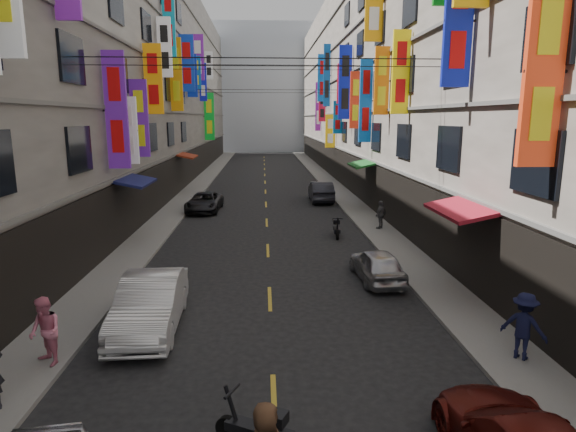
{
  "coord_description": "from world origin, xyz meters",
  "views": [
    {
      "loc": [
        -0.18,
        2.75,
        5.93
      ],
      "look_at": [
        0.26,
        11.31,
        4.19
      ],
      "focal_mm": 30.0,
      "sensor_mm": 36.0,
      "label": 1
    }
  ],
  "objects": [
    {
      "name": "pedestrian_rfar",
      "position": [
        6.08,
        27.64,
        0.88
      ],
      "size": [
        0.99,
        0.99,
        1.52
      ],
      "primitive_type": "imported",
      "rotation": [
        0.0,
        0.0,
        3.92
      ],
      "color": "#565658",
      "rests_on": "sidewalk_right"
    },
    {
      "name": "scooter_far_right",
      "position": [
        3.53,
        26.48,
        0.44
      ],
      "size": [
        0.5,
        1.8,
        1.14
      ],
      "rotation": [
        0.0,
        0.0,
        3.07
      ],
      "color": "black",
      "rests_on": "ground"
    },
    {
      "name": "sidewalk_right",
      "position": [
        6.0,
        42.0,
        0.06
      ],
      "size": [
        2.0,
        90.0,
        0.12
      ],
      "primitive_type": "cube",
      "color": "slate",
      "rests_on": "ground"
    },
    {
      "name": "scooter_crossing",
      "position": [
        -0.27,
        10.48,
        0.44
      ],
      "size": [
        1.66,
        0.95,
        1.14
      ],
      "rotation": [
        0.0,
        0.0,
        1.1
      ],
      "color": "black",
      "rests_on": "ground"
    },
    {
      "name": "car_right_mid",
      "position": [
        4.0,
        19.62,
        0.61
      ],
      "size": [
        1.63,
        3.66,
        1.22
      ],
      "primitive_type": "imported",
      "rotation": [
        0.0,
        0.0,
        3.19
      ],
      "color": "#AFAFB4",
      "rests_on": "ground"
    },
    {
      "name": "haze_block",
      "position": [
        0.0,
        92.0,
        11.0
      ],
      "size": [
        18.0,
        8.0,
        22.0
      ],
      "primitive_type": "cube",
      "color": "#B5BECA",
      "rests_on": "ground"
    },
    {
      "name": "sidewalk_left",
      "position": [
        -6.0,
        42.0,
        0.06
      ],
      "size": [
        2.0,
        90.0,
        0.12
      ],
      "primitive_type": "cube",
      "color": "slate",
      "rests_on": "ground"
    },
    {
      "name": "building_row_left",
      "position": [
        -11.99,
        42.0,
        9.49
      ],
      "size": [
        10.14,
        90.0,
        19.0
      ],
      "color": "gray",
      "rests_on": "ground"
    },
    {
      "name": "building_row_right",
      "position": [
        11.99,
        42.0,
        9.49
      ],
      "size": [
        10.14,
        90.0,
        19.0
      ],
      "color": "#A99B8E",
      "rests_on": "ground"
    },
    {
      "name": "car_left_far",
      "position": [
        -4.0,
        33.66,
        0.61
      ],
      "size": [
        2.24,
        4.47,
        1.21
      ],
      "primitive_type": "imported",
      "rotation": [
        0.0,
        0.0,
        -0.05
      ],
      "color": "black",
      "rests_on": "ground"
    },
    {
      "name": "overhead_cables",
      "position": [
        0.0,
        30.0,
        8.8
      ],
      "size": [
        14.0,
        38.04,
        1.24
      ],
      "color": "black",
      "rests_on": "ground"
    },
    {
      "name": "car_left_mid",
      "position": [
        -3.43,
        15.84,
        0.76
      ],
      "size": [
        1.78,
        4.69,
        1.53
      ],
      "primitive_type": "imported",
      "rotation": [
        0.0,
        0.0,
        0.04
      ],
      "color": "silver",
      "rests_on": "ground"
    },
    {
      "name": "car_right_far",
      "position": [
        4.0,
        37.1,
        0.73
      ],
      "size": [
        1.59,
        4.44,
        1.46
      ],
      "primitive_type": "imported",
      "rotation": [
        0.0,
        0.0,
        3.13
      ],
      "color": "#27282F",
      "rests_on": "ground"
    },
    {
      "name": "pedestrian_lfar",
      "position": [
        -5.4,
        13.68,
        0.96
      ],
      "size": [
        0.98,
        0.96,
        1.68
      ],
      "primitive_type": "imported",
      "rotation": [
        0.0,
        0.0,
        -0.74
      ],
      "color": "pink",
      "rests_on": "sidewalk_left"
    },
    {
      "name": "pedestrian_rnear",
      "position": [
        6.14,
        13.39,
        0.96
      ],
      "size": [
        1.17,
        1.16,
        1.68
      ],
      "primitive_type": "imported",
      "rotation": [
        0.0,
        0.0,
        2.38
      ],
      "color": "black",
      "rests_on": "sidewalk_right"
    },
    {
      "name": "lane_markings",
      "position": [
        0.0,
        39.0,
        0.0
      ],
      "size": [
        0.12,
        80.2,
        0.01
      ],
      "color": "gold",
      "rests_on": "ground"
    },
    {
      "name": "street_awnings",
      "position": [
        -1.26,
        26.0,
        3.0
      ],
      "size": [
        13.99,
        35.2,
        0.41
      ],
      "color": "#16532E",
      "rests_on": "ground"
    },
    {
      "name": "shop_signage",
      "position": [
        -0.2,
        35.41,
        9.1
      ],
      "size": [
        14.0,
        55.0,
        12.04
      ],
      "color": "#0E17A3",
      "rests_on": "ground"
    }
  ]
}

